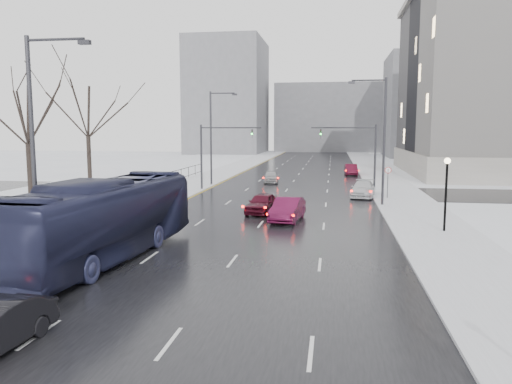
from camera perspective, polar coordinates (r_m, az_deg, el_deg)
The scene contains 24 objects.
road at distance 60.43m, azimuth 4.48°, elevation 1.45°, with size 16.00×150.00×0.04m, color black.
cross_road at distance 48.55m, azimuth 3.41°, elevation 0.04°, with size 130.00×10.00×0.04m, color black.
sidewalk_left at distance 62.09m, azimuth -5.23°, elevation 1.65°, with size 5.00×150.00×0.16m, color silver.
sidewalk_right at distance 60.56m, azimuth 14.44°, elevation 1.31°, with size 5.00×150.00×0.16m, color silver.
park_strip at distance 65.05m, azimuth -13.38°, elevation 1.72°, with size 14.00×150.00×0.12m, color white.
tree_park_d at distance 41.08m, azimuth -24.23°, elevation -1.93°, with size 8.75×8.75×12.50m, color black, non-canonical shape.
tree_park_e at distance 49.84m, azimuth -18.38°, elevation -0.15°, with size 9.45×9.45×13.50m, color black, non-canonical shape.
iron_fence at distance 35.08m, azimuth -21.26°, elevation -1.75°, with size 0.06×70.00×1.30m.
streetlight_r_mid at distance 40.13m, azimuth 14.12°, elevation 6.35°, with size 2.95×0.25×10.00m.
streetlight_l_near at distance 23.64m, azimuth -23.72°, elevation 5.49°, with size 2.95×0.25×10.00m.
streetlight_l_far at distance 53.48m, azimuth -4.94°, elevation 6.70°, with size 2.95×0.25×10.00m.
lamppost_r_mid at distance 30.82m, azimuth 20.93°, elevation 0.90°, with size 0.36×0.36×4.28m.
mast_signal_right at distance 48.08m, azimuth 12.20°, elevation 4.71°, with size 6.10×0.33×6.50m.
mast_signal_left at distance 49.43m, azimuth -5.08°, elevation 4.91°, with size 6.10×0.33×6.50m.
no_uturn_sign at distance 44.37m, azimuth 14.85°, elevation 2.10°, with size 0.60×0.06×2.70m.
bldg_far_right at distance 117.44m, azimuth 20.60°, elevation 9.17°, with size 24.00×20.00×22.00m, color slate.
bldg_far_left at distance 127.98m, azimuth -3.24°, elevation 10.76°, with size 18.00×22.00×28.00m, color slate.
bldg_far_center at distance 139.99m, azimuth 8.67°, elevation 8.34°, with size 30.00×18.00×18.00m, color slate.
bus at distance 24.21m, azimuth -17.00°, elevation -2.99°, with size 3.16×13.51×3.76m, color #222442.
sedan_center_near at distance 35.93m, azimuth 0.70°, elevation -1.28°, with size 1.71×4.26×1.45m, color #460C1B.
sedan_right_near at distance 32.99m, azimuth 3.63°, elevation -1.99°, with size 1.62×4.65×1.53m, color #590F32.
sedan_right_far at distance 45.58m, azimuth 12.13°, elevation 0.34°, with size 1.98×4.88×1.42m, color silver.
sedan_center_far at distance 56.30m, azimuth 1.73°, elevation 1.76°, with size 1.62×4.02×1.37m, color #A3A5A7.
sedan_right_distant at distance 66.95m, azimuth 10.80°, elevation 2.54°, with size 1.52×4.36×1.44m, color #510D21.
Camera 1 is at (4.49, 0.04, 6.08)m, focal length 35.00 mm.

